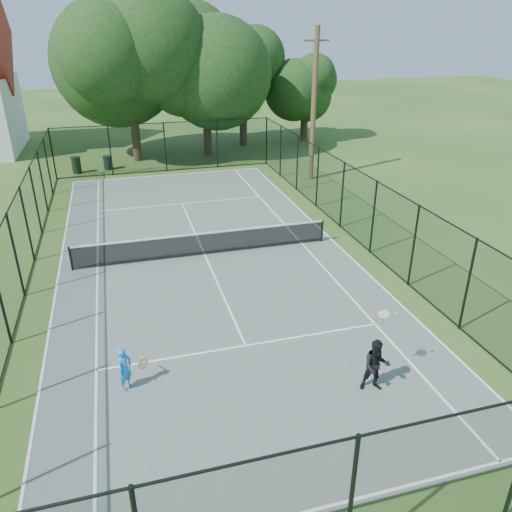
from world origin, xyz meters
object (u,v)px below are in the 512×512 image
object	(u,v)px
tennis_net	(204,243)
player_blue	(125,369)
trash_bin_right	(108,163)
player_black	(376,365)
utility_pole	(314,106)
trash_bin_left	(76,165)

from	to	relation	value
tennis_net	player_blue	distance (m)	8.07
trash_bin_right	player_blue	xyz separation A→B (m)	(0.17, -21.75, 0.22)
player_black	player_blue	bearing A→B (deg)	163.94
trash_bin_right	player_black	distance (m)	24.26
utility_pole	trash_bin_left	bearing A→B (deg)	159.51
player_black	trash_bin_left	bearing A→B (deg)	109.13
trash_bin_left	trash_bin_right	bearing A→B (deg)	12.08
player_blue	trash_bin_right	bearing A→B (deg)	90.44
player_blue	player_black	bearing A→B (deg)	-16.06
trash_bin_left	utility_pole	bearing A→B (deg)	-20.49
trash_bin_left	player_black	world-z (taller)	player_black
tennis_net	player_black	distance (m)	9.44
trash_bin_right	player_black	size ratio (longest dim) A/B	0.43
trash_bin_left	trash_bin_right	world-z (taller)	trash_bin_left
tennis_net	trash_bin_right	bearing A→B (deg)	103.67
player_blue	player_black	xyz separation A→B (m)	(5.97, -1.72, 0.13)
trash_bin_right	player_blue	size ratio (longest dim) A/B	0.73
utility_pole	tennis_net	bearing A→B (deg)	-131.73
trash_bin_left	utility_pole	size ratio (longest dim) A/B	0.12
utility_pole	player_black	bearing A→B (deg)	-106.61
utility_pole	player_black	distance (m)	19.16
trash_bin_right	utility_pole	bearing A→B (deg)	-25.11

